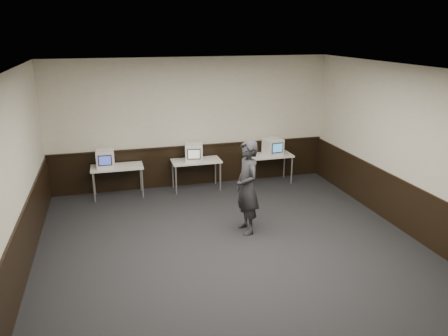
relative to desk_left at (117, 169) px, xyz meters
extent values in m
plane|color=black|center=(1.90, -3.60, -0.68)|extent=(8.00, 8.00, 0.00)
plane|color=white|center=(1.90, -3.60, 2.52)|extent=(8.00, 8.00, 0.00)
plane|color=beige|center=(1.90, 0.40, 0.92)|extent=(7.00, 0.00, 7.00)
plane|color=beige|center=(1.90, -7.60, 0.92)|extent=(7.00, 0.00, 7.00)
plane|color=beige|center=(-1.60, -3.60, 0.92)|extent=(0.00, 8.00, 8.00)
plane|color=beige|center=(5.40, -3.60, 0.92)|extent=(0.00, 8.00, 8.00)
cube|color=black|center=(1.90, 0.38, -0.18)|extent=(6.98, 0.04, 1.00)
cube|color=black|center=(-1.58, -3.60, -0.18)|extent=(0.04, 7.98, 1.00)
cube|color=black|center=(5.38, -3.60, -0.18)|extent=(0.04, 7.98, 1.00)
cube|color=black|center=(1.90, 0.36, 0.34)|extent=(6.98, 0.06, 0.04)
cube|color=silver|center=(0.00, 0.00, 0.05)|extent=(1.20, 0.60, 0.04)
cylinder|color=#999999|center=(-0.55, -0.25, -0.32)|extent=(0.04, 0.04, 0.71)
cylinder|color=#999999|center=(0.55, -0.25, -0.32)|extent=(0.04, 0.04, 0.71)
cylinder|color=#999999|center=(-0.55, 0.25, -0.32)|extent=(0.04, 0.04, 0.71)
cylinder|color=#999999|center=(0.55, 0.25, -0.32)|extent=(0.04, 0.04, 0.71)
cube|color=silver|center=(1.90, 0.00, 0.05)|extent=(1.20, 0.60, 0.04)
cylinder|color=#999999|center=(1.35, -0.25, -0.32)|extent=(0.04, 0.04, 0.71)
cylinder|color=#999999|center=(2.45, -0.25, -0.32)|extent=(0.04, 0.04, 0.71)
cylinder|color=#999999|center=(1.35, 0.25, -0.32)|extent=(0.04, 0.04, 0.71)
cylinder|color=#999999|center=(2.45, 0.25, -0.32)|extent=(0.04, 0.04, 0.71)
cube|color=silver|center=(3.80, 0.00, 0.05)|extent=(1.20, 0.60, 0.04)
cylinder|color=#999999|center=(3.25, -0.25, -0.32)|extent=(0.04, 0.04, 0.71)
cylinder|color=#999999|center=(4.35, -0.25, -0.32)|extent=(0.04, 0.04, 0.71)
cylinder|color=#999999|center=(3.25, 0.25, -0.32)|extent=(0.04, 0.04, 0.71)
cylinder|color=#999999|center=(4.35, 0.25, -0.32)|extent=(0.04, 0.04, 0.71)
cube|color=white|center=(-0.25, 0.00, 0.27)|extent=(0.42, 0.44, 0.41)
cube|color=black|center=(-0.25, -0.21, 0.29)|extent=(0.30, 0.03, 0.24)
cube|color=#333E97|center=(-0.25, -0.22, 0.29)|extent=(0.26, 0.01, 0.20)
cube|color=white|center=(1.84, -0.03, 0.28)|extent=(0.50, 0.51, 0.42)
cube|color=black|center=(1.80, -0.25, 0.30)|extent=(0.31, 0.08, 0.25)
cube|color=beige|center=(1.80, -0.26, 0.30)|extent=(0.27, 0.06, 0.21)
cube|color=white|center=(3.90, -0.02, 0.28)|extent=(0.49, 0.50, 0.42)
cube|color=black|center=(3.93, -0.25, 0.30)|extent=(0.32, 0.07, 0.25)
cube|color=teal|center=(3.93, -0.26, 0.30)|extent=(0.27, 0.05, 0.21)
imported|color=#26262B|center=(2.37, -2.61, 0.24)|extent=(0.50, 0.71, 1.85)
camera|label=1|loc=(-0.12, -10.09, 3.15)|focal=35.00mm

